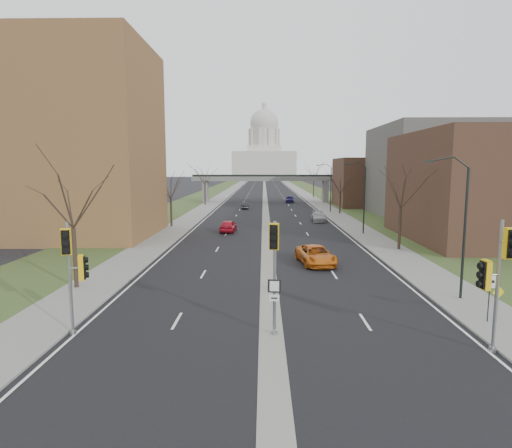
{
  "coord_description": "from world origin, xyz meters",
  "views": [
    {
      "loc": [
        -0.4,
        -19.8,
        8.14
      ],
      "look_at": [
        -0.92,
        9.66,
        4.22
      ],
      "focal_mm": 30.0,
      "sensor_mm": 36.0,
      "label": 1
    }
  ],
  "objects_px": {
    "signal_pole_right": "(497,268)",
    "car_right_near": "(316,255)",
    "signal_pole_left": "(73,262)",
    "speed_limit_sign": "(490,290)",
    "car_left_far": "(245,206)",
    "car_right_far": "(290,199)",
    "car_left_near": "(228,226)",
    "car_right_mid": "(319,217)",
    "warning_sign": "(498,297)",
    "signal_pole_median": "(274,258)"
  },
  "relations": [
    {
      "from": "warning_sign",
      "to": "signal_pole_median",
      "type": "bearing_deg",
      "value": -179.94
    },
    {
      "from": "speed_limit_sign",
      "to": "car_left_near",
      "type": "xyz_separation_m",
      "value": [
        -16.21,
        31.89,
        -1.07
      ]
    },
    {
      "from": "car_left_near",
      "to": "car_right_near",
      "type": "height_order",
      "value": "car_right_near"
    },
    {
      "from": "signal_pole_left",
      "to": "car_left_far",
      "type": "xyz_separation_m",
      "value": [
        5.34,
        63.86,
        -3.03
      ]
    },
    {
      "from": "car_right_mid",
      "to": "car_left_near",
      "type": "bearing_deg",
      "value": -138.91
    },
    {
      "from": "signal_pole_right",
      "to": "car_right_near",
      "type": "height_order",
      "value": "signal_pole_right"
    },
    {
      "from": "warning_sign",
      "to": "car_right_mid",
      "type": "distance_m",
      "value": 42.31
    },
    {
      "from": "speed_limit_sign",
      "to": "car_left_far",
      "type": "xyz_separation_m",
      "value": [
        -15.47,
        61.89,
        -1.23
      ]
    },
    {
      "from": "car_left_near",
      "to": "car_right_far",
      "type": "relative_size",
      "value": 0.99
    },
    {
      "from": "signal_pole_left",
      "to": "speed_limit_sign",
      "type": "relative_size",
      "value": 2.22
    },
    {
      "from": "car_right_mid",
      "to": "signal_pole_left",
      "type": "bearing_deg",
      "value": -109.99
    },
    {
      "from": "speed_limit_sign",
      "to": "car_right_near",
      "type": "bearing_deg",
      "value": 120.79
    },
    {
      "from": "warning_sign",
      "to": "car_left_far",
      "type": "relative_size",
      "value": 0.49
    },
    {
      "from": "car_right_near",
      "to": "warning_sign",
      "type": "bearing_deg",
      "value": -66.96
    },
    {
      "from": "signal_pole_left",
      "to": "car_left_near",
      "type": "bearing_deg",
      "value": 64.22
    },
    {
      "from": "speed_limit_sign",
      "to": "car_right_mid",
      "type": "relative_size",
      "value": 0.5
    },
    {
      "from": "car_right_near",
      "to": "car_right_far",
      "type": "relative_size",
      "value": 1.22
    },
    {
      "from": "signal_pole_median",
      "to": "car_left_near",
      "type": "relative_size",
      "value": 1.23
    },
    {
      "from": "car_left_far",
      "to": "car_right_near",
      "type": "height_order",
      "value": "car_right_near"
    },
    {
      "from": "car_right_near",
      "to": "speed_limit_sign",
      "type": "bearing_deg",
      "value": -69.91
    },
    {
      "from": "signal_pole_right",
      "to": "car_left_near",
      "type": "relative_size",
      "value": 1.3
    },
    {
      "from": "speed_limit_sign",
      "to": "car_right_near",
      "type": "height_order",
      "value": "speed_limit_sign"
    },
    {
      "from": "speed_limit_sign",
      "to": "car_left_far",
      "type": "distance_m",
      "value": 63.8
    },
    {
      "from": "speed_limit_sign",
      "to": "car_right_mid",
      "type": "distance_m",
      "value": 42.69
    },
    {
      "from": "car_left_far",
      "to": "car_right_mid",
      "type": "xyz_separation_m",
      "value": [
        12.09,
        -19.35,
        0.11
      ]
    },
    {
      "from": "car_left_far",
      "to": "car_right_near",
      "type": "distance_m",
      "value": 48.77
    },
    {
      "from": "signal_pole_left",
      "to": "signal_pole_median",
      "type": "distance_m",
      "value": 9.58
    },
    {
      "from": "car_left_far",
      "to": "car_right_mid",
      "type": "bearing_deg",
      "value": 115.57
    },
    {
      "from": "speed_limit_sign",
      "to": "car_left_near",
      "type": "height_order",
      "value": "speed_limit_sign"
    },
    {
      "from": "speed_limit_sign",
      "to": "warning_sign",
      "type": "bearing_deg",
      "value": 34.65
    },
    {
      "from": "car_right_far",
      "to": "car_left_far",
      "type": "bearing_deg",
      "value": -117.53
    },
    {
      "from": "car_left_far",
      "to": "car_right_far",
      "type": "bearing_deg",
      "value": -128.27
    },
    {
      "from": "signal_pole_left",
      "to": "car_right_mid",
      "type": "relative_size",
      "value": 1.11
    },
    {
      "from": "signal_pole_right",
      "to": "car_right_far",
      "type": "bearing_deg",
      "value": 86.62
    },
    {
      "from": "signal_pole_right",
      "to": "car_left_near",
      "type": "height_order",
      "value": "signal_pole_right"
    },
    {
      "from": "car_left_far",
      "to": "signal_pole_left",
      "type": "bearing_deg",
      "value": 78.8
    },
    {
      "from": "signal_pole_left",
      "to": "speed_limit_sign",
      "type": "xyz_separation_m",
      "value": [
        20.81,
        1.98,
        -1.8
      ]
    },
    {
      "from": "signal_pole_right",
      "to": "car_right_mid",
      "type": "xyz_separation_m",
      "value": [
        -1.64,
        46.25,
        -3.14
      ]
    },
    {
      "from": "signal_pole_right",
      "to": "speed_limit_sign",
      "type": "xyz_separation_m",
      "value": [
        1.74,
        3.72,
        -2.03
      ]
    },
    {
      "from": "signal_pole_median",
      "to": "car_right_far",
      "type": "xyz_separation_m",
      "value": [
        5.62,
        79.71,
        -3.12
      ]
    },
    {
      "from": "signal_pole_median",
      "to": "warning_sign",
      "type": "xyz_separation_m",
      "value": [
        11.92,
        2.37,
        -2.61
      ]
    },
    {
      "from": "signal_pole_right",
      "to": "warning_sign",
      "type": "bearing_deg",
      "value": 53.52
    },
    {
      "from": "car_left_far",
      "to": "car_right_far",
      "type": "xyz_separation_m",
      "value": [
        9.86,
        15.87,
        0.17
      ]
    },
    {
      "from": "speed_limit_sign",
      "to": "car_right_far",
      "type": "distance_m",
      "value": 77.97
    },
    {
      "from": "signal_pole_left",
      "to": "warning_sign",
      "type": "bearing_deg",
      "value": -11.67
    },
    {
      "from": "signal_pole_right",
      "to": "car_left_far",
      "type": "relative_size",
      "value": 1.59
    },
    {
      "from": "signal_pole_left",
      "to": "warning_sign",
      "type": "height_order",
      "value": "signal_pole_left"
    },
    {
      "from": "signal_pole_left",
      "to": "speed_limit_sign",
      "type": "bearing_deg",
      "value": -12.62
    },
    {
      "from": "signal_pole_median",
      "to": "car_right_near",
      "type": "height_order",
      "value": "signal_pole_median"
    },
    {
      "from": "car_right_far",
      "to": "car_right_near",
      "type": "bearing_deg",
      "value": -87.2
    }
  ]
}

